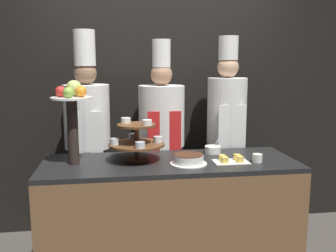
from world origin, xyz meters
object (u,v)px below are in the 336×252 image
(fruit_pedestal, at_px, (72,109))
(cake_round, at_px, (189,159))
(chef_center_right, at_px, (226,129))
(cup_white, at_px, (257,158))
(cake_square_tray, at_px, (231,160))
(tiered_stand, at_px, (137,140))
(chef_center_left, at_px, (162,136))
(chef_left, at_px, (88,135))
(serving_bowl_far, at_px, (213,149))

(fruit_pedestal, xyz_separation_m, cake_round, (0.82, -0.14, -0.37))
(fruit_pedestal, height_order, chef_center_right, chef_center_right)
(cup_white, relative_size, cake_square_tray, 0.28)
(tiered_stand, relative_size, chef_center_left, 0.23)
(chef_left, relative_size, chef_center_left, 1.04)
(chef_center_left, bearing_deg, fruit_pedestal, -143.68)
(cake_round, bearing_deg, chef_left, 139.09)
(fruit_pedestal, distance_m, chef_left, 0.60)
(fruit_pedestal, distance_m, chef_center_right, 1.43)
(cake_round, bearing_deg, chef_center_left, 99.72)
(chef_center_left, bearing_deg, cup_white, -47.03)
(tiered_stand, height_order, cake_square_tray, tiered_stand)
(chef_center_right, bearing_deg, tiered_stand, -149.38)
(serving_bowl_far, bearing_deg, cake_round, -130.82)
(cup_white, bearing_deg, fruit_pedestal, 173.43)
(fruit_pedestal, bearing_deg, serving_bowl_far, 8.80)
(cake_square_tray, height_order, chef_center_right, chef_center_right)
(serving_bowl_far, bearing_deg, tiered_stand, -166.65)
(cup_white, relative_size, chef_center_left, 0.04)
(cup_white, bearing_deg, chef_center_right, 92.85)
(fruit_pedestal, xyz_separation_m, chef_center_left, (0.71, 0.52, -0.32))
(cake_square_tray, xyz_separation_m, chef_center_left, (-0.44, 0.65, 0.06))
(cup_white, height_order, chef_center_left, chef_center_left)
(tiered_stand, bearing_deg, cake_round, -22.88)
(fruit_pedestal, distance_m, chef_center_left, 0.94)
(cake_square_tray, bearing_deg, tiered_stand, 167.86)
(cake_round, height_order, cake_square_tray, cake_round)
(fruit_pedestal, relative_size, serving_bowl_far, 3.80)
(cup_white, bearing_deg, cake_square_tray, 172.77)
(cake_square_tray, relative_size, chef_center_left, 0.14)
(tiered_stand, distance_m, fruit_pedestal, 0.52)
(chef_center_right, bearing_deg, cake_square_tray, -103.89)
(chef_left, bearing_deg, cake_round, -40.91)
(tiered_stand, bearing_deg, chef_center_left, 63.21)
(cup_white, xyz_separation_m, chef_left, (-1.28, 0.68, 0.08))
(serving_bowl_far, height_order, chef_center_left, chef_center_left)
(cup_white, bearing_deg, chef_center_left, 132.97)
(tiered_stand, height_order, chef_center_left, chef_center_left)
(tiered_stand, height_order, fruit_pedestal, fruit_pedestal)
(fruit_pedestal, height_order, cake_square_tray, fruit_pedestal)
(fruit_pedestal, relative_size, chef_left, 0.32)
(chef_left, height_order, chef_center_left, chef_left)
(serving_bowl_far, bearing_deg, cake_square_tray, -78.70)
(serving_bowl_far, bearing_deg, fruit_pedestal, -171.20)
(tiered_stand, bearing_deg, chef_left, 127.96)
(cake_round, height_order, cup_white, cake_round)
(tiered_stand, xyz_separation_m, serving_bowl_far, (0.63, 0.15, -0.13))
(cake_square_tray, xyz_separation_m, chef_center_right, (0.16, 0.65, 0.12))
(cup_white, height_order, chef_left, chef_left)
(tiered_stand, height_order, chef_center_right, chef_center_right)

